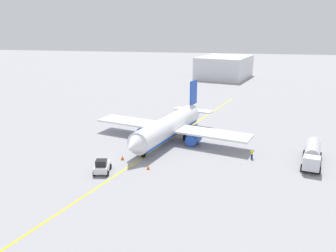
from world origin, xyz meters
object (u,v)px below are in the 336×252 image
at_px(fuel_tanker, 312,153).
at_px(safety_cone_wingtip, 148,168).
at_px(airplane, 169,127).
at_px(safety_cone_nose, 122,158).
at_px(refueling_worker, 252,154).
at_px(pushback_tug, 102,166).

height_order(fuel_tanker, safety_cone_wingtip, fuel_tanker).
bearing_deg(fuel_tanker, airplane, -105.93).
bearing_deg(safety_cone_nose, safety_cone_wingtip, 59.82).
distance_m(fuel_tanker, refueling_worker, 9.34).
xyz_separation_m(fuel_tanker, safety_cone_nose, (4.09, -30.24, -1.38)).
bearing_deg(pushback_tug, safety_cone_wingtip, 110.06).
relative_size(airplane, safety_cone_nose, 44.67).
height_order(fuel_tanker, pushback_tug, fuel_tanker).
relative_size(refueling_worker, safety_cone_wingtip, 2.76).
bearing_deg(safety_cone_wingtip, pushback_tug, -69.94).
relative_size(airplane, fuel_tanker, 2.90).
bearing_deg(safety_cone_nose, airplane, 152.43).
xyz_separation_m(airplane, fuel_tanker, (6.98, 24.46, -1.02)).
height_order(fuel_tanker, safety_cone_nose, fuel_tanker).
bearing_deg(safety_cone_wingtip, refueling_worker, 114.95).
xyz_separation_m(airplane, refueling_worker, (6.65, 15.17, -1.92)).
distance_m(airplane, fuel_tanker, 25.46).
distance_m(fuel_tanker, safety_cone_wingtip, 26.17).
relative_size(pushback_tug, safety_cone_wingtip, 6.32).
xyz_separation_m(fuel_tanker, safety_cone_wingtip, (7.05, -25.16, -1.42)).
relative_size(airplane, pushback_tug, 7.93).
distance_m(pushback_tug, refueling_worker, 24.43).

